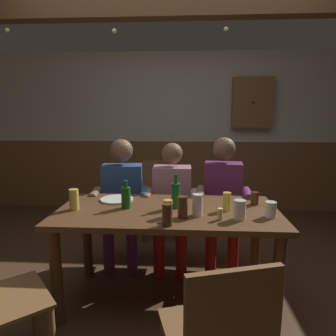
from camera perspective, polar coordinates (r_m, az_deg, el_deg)
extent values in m
plane|color=#4C331E|center=(2.59, -0.09, -23.92)|extent=(7.16, 7.16, 0.00)
cube|color=beige|center=(4.54, 1.83, 13.18)|extent=(5.97, 0.12, 1.28)
cube|color=brown|center=(4.63, 1.74, -1.33)|extent=(5.97, 0.12, 1.04)
cube|color=brown|center=(2.57, 0.37, 28.14)|extent=(5.37, 0.14, 0.16)
cube|color=brown|center=(2.28, -0.05, -8.25)|extent=(1.64, 0.81, 0.04)
cylinder|color=brown|center=(2.31, -20.37, -18.81)|extent=(0.08, 0.08, 0.71)
cylinder|color=brown|center=(2.23, 20.10, -20.01)|extent=(0.08, 0.08, 0.71)
cylinder|color=brown|center=(2.85, -15.05, -12.74)|extent=(0.08, 0.08, 0.71)
cylinder|color=brown|center=(2.78, 16.25, -13.41)|extent=(0.08, 0.08, 0.71)
cube|color=#2D4C84|center=(3.02, -8.61, -4.07)|extent=(0.41, 0.26, 0.50)
sphere|color=brown|center=(2.95, -8.82, 3.30)|extent=(0.22, 0.22, 0.22)
cylinder|color=#6B2D66|center=(2.95, -6.66, -9.03)|extent=(0.17, 0.39, 0.13)
cylinder|color=#6B2D66|center=(2.98, -10.81, -9.00)|extent=(0.17, 0.39, 0.13)
cylinder|color=#6B2D66|center=(2.88, -6.80, -15.32)|extent=(0.10, 0.10, 0.42)
cylinder|color=#6B2D66|center=(2.91, -11.14, -15.24)|extent=(0.10, 0.10, 0.42)
cylinder|color=#2D4C84|center=(2.76, -4.49, -4.82)|extent=(0.11, 0.29, 0.08)
cylinder|color=brown|center=(2.81, -13.68, -4.82)|extent=(0.11, 0.29, 0.08)
cube|color=#B78493|center=(2.96, 0.78, -4.37)|extent=(0.37, 0.24, 0.49)
sphere|color=brown|center=(2.89, 0.80, 2.81)|extent=(0.20, 0.20, 0.20)
cylinder|color=#AD1919|center=(2.88, 2.66, -9.49)|extent=(0.13, 0.43, 0.13)
cylinder|color=#AD1919|center=(2.89, -1.38, -9.42)|extent=(0.13, 0.43, 0.13)
cylinder|color=#AD1919|center=(2.79, 2.56, -16.18)|extent=(0.10, 0.10, 0.42)
cylinder|color=#AD1919|center=(2.80, -1.72, -16.08)|extent=(0.10, 0.10, 0.42)
cylinder|color=#B78493|center=(2.71, 5.06, -5.31)|extent=(0.08, 0.28, 0.08)
cylinder|color=brown|center=(2.73, -3.94, -5.18)|extent=(0.08, 0.28, 0.08)
cube|color=#6B2D66|center=(2.98, 10.33, -4.05)|extent=(0.37, 0.25, 0.53)
sphere|color=brown|center=(2.90, 10.59, 3.65)|extent=(0.21, 0.21, 0.21)
cylinder|color=#AD1919|center=(2.92, 12.16, -9.47)|extent=(0.17, 0.41, 0.13)
cylinder|color=#AD1919|center=(2.91, 8.30, -9.38)|extent=(0.17, 0.41, 0.13)
cylinder|color=#AD1919|center=(2.84, 12.17, -15.95)|extent=(0.10, 0.10, 0.42)
cylinder|color=#AD1919|center=(2.83, 8.09, -15.87)|extent=(0.10, 0.10, 0.42)
cylinder|color=#6B2D66|center=(2.74, 14.78, -4.90)|extent=(0.11, 0.29, 0.08)
cylinder|color=brown|center=(2.73, 6.11, -4.68)|extent=(0.11, 0.29, 0.08)
cube|color=brown|center=(3.61, -1.55, -5.87)|extent=(0.49, 0.49, 0.02)
cube|color=brown|center=(3.75, -1.71, -1.78)|extent=(0.40, 0.08, 0.42)
cylinder|color=brown|center=(3.51, 1.76, -10.27)|extent=(0.04, 0.04, 0.44)
cylinder|color=brown|center=(3.49, -4.55, -10.41)|extent=(0.04, 0.04, 0.44)
cylinder|color=brown|center=(3.87, 1.17, -8.30)|extent=(0.04, 0.04, 0.44)
cylinder|color=brown|center=(3.85, -4.53, -8.41)|extent=(0.04, 0.04, 0.44)
cube|color=brown|center=(2.00, -28.76, -21.20)|extent=(0.62, 0.62, 0.02)
cylinder|color=brown|center=(2.31, -23.97, -23.04)|extent=(0.04, 0.04, 0.44)
cube|color=brown|center=(1.60, 8.54, -28.60)|extent=(0.55, 0.55, 0.02)
cube|color=brown|center=(1.33, 12.30, -26.26)|extent=(0.39, 0.14, 0.42)
cylinder|color=#F9E08C|center=(2.07, 9.84, -8.59)|extent=(0.04, 0.04, 0.08)
cylinder|color=white|center=(2.53, -9.67, -5.87)|extent=(0.27, 0.27, 0.01)
cylinder|color=#195923|center=(2.30, -7.97, -5.60)|extent=(0.07, 0.07, 0.16)
cylinder|color=#195923|center=(2.27, -8.04, -3.01)|extent=(0.03, 0.03, 0.05)
cylinder|color=#195923|center=(2.28, 1.48, -5.25)|extent=(0.07, 0.07, 0.19)
cylinder|color=#195923|center=(2.25, 1.49, -2.08)|extent=(0.03, 0.03, 0.07)
cylinder|color=white|center=(2.12, 5.60, -6.99)|extent=(0.07, 0.07, 0.15)
cylinder|color=white|center=(2.20, 18.83, -7.46)|extent=(0.08, 0.08, 0.11)
cylinder|color=#4C2D19|center=(2.47, 16.08, -5.52)|extent=(0.06, 0.06, 0.10)
cylinder|color=#E5C64C|center=(2.35, -17.36, -5.71)|extent=(0.07, 0.07, 0.16)
cylinder|color=#E5C64C|center=(2.09, -0.01, -7.68)|extent=(0.06, 0.06, 0.12)
cylinder|color=#E5C64C|center=(2.27, 11.07, -6.25)|extent=(0.06, 0.06, 0.14)
cylinder|color=#4C2D19|center=(1.93, -0.15, -8.85)|extent=(0.07, 0.07, 0.14)
cylinder|color=white|center=(2.10, 13.40, -7.71)|extent=(0.08, 0.08, 0.13)
cylinder|color=#4C2D19|center=(2.07, 2.79, -7.40)|extent=(0.07, 0.07, 0.15)
cube|color=brown|center=(4.50, 15.66, 11.85)|extent=(0.56, 0.12, 0.70)
sphere|color=black|center=(4.42, 15.87, 11.87)|extent=(0.03, 0.03, 0.03)
sphere|color=#F9EAB2|center=(2.83, -28.15, 22.00)|extent=(0.04, 0.04, 0.04)
sphere|color=#F9EAB2|center=(2.53, -10.12, 24.17)|extent=(0.04, 0.04, 0.04)
sphere|color=#F9EAB2|center=(2.48, 10.93, 24.40)|extent=(0.04, 0.04, 0.04)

